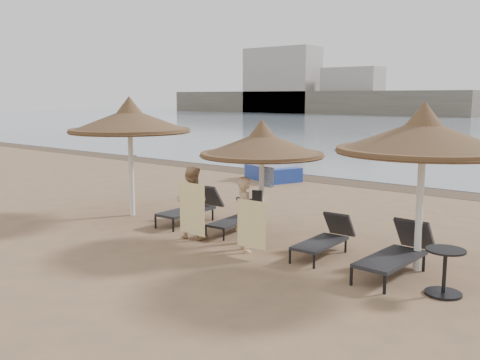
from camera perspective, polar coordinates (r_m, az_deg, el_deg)
The scene contains 20 objects.
ground at distance 11.45m, azimuth -3.30°, elevation -6.95°, with size 160.00×160.00×0.00m, color #906A47.
wet_sand_strip at distance 19.31m, azimuth 15.70°, elevation -0.71°, with size 200.00×1.60×0.01m, color brown.
far_shore at distance 91.92m, azimuth 18.22°, elevation 8.37°, with size 150.00×54.80×12.00m.
palapa_left at distance 14.18m, azimuth -11.69°, elevation 6.19°, with size 3.16×3.16×3.13m.
palapa_center at distance 11.37m, azimuth 2.35°, elevation 3.78°, with size 2.67×2.67×2.65m.
palapa_right at distance 9.93m, azimuth 18.97°, elevation 4.36°, with size 3.07×3.07×3.04m.
lounger_far_left at distance 13.46m, azimuth -5.00°, elevation -2.86°, with size 0.71×1.95×0.86m.
lounger_near_left at distance 12.52m, azimuth -0.35°, elevation -4.01°, with size 0.68×1.66×0.73m.
lounger_near_right at distance 10.83m, azimuth 9.14°, elevation -6.08°, with size 0.62×1.74×0.77m.
lounger_far_right at distance 9.96m, azimuth 16.50°, elevation -7.34°, with size 0.77×2.04×0.90m.
side_table at distance 9.18m, azimuth 20.97°, elevation -9.29°, with size 0.62×0.62×0.75m.
person_left at distance 11.86m, azimuth -5.20°, elevation -1.77°, with size 0.86×0.56×1.87m, color tan.
person_right at distance 10.80m, azimuth 0.57°, elevation -3.02°, with size 0.82×0.53×1.79m, color tan.
towel_left at distance 11.40m, azimuth -5.14°, elevation -3.07°, with size 0.79×0.08×1.11m.
towel_right at distance 10.45m, azimuth 1.23°, elevation -4.75°, with size 0.68×0.05×0.95m.
bag_patterned at distance 11.60m, azimuth 2.85°, elevation 0.32°, with size 0.35×0.16×0.42m.
bag_dark at distance 11.40m, azimuth 1.83°, elevation -1.85°, with size 0.22×0.14×0.29m.
pedal_boat at distance 20.22m, azimuth 3.48°, elevation 1.07°, with size 2.43×1.95×0.99m.
buoy_left at distance 36.48m, azimuth 16.60°, elevation 3.95°, with size 0.38×0.38×0.38m, color yellow.
buoy_extra at distance 39.17m, azimuth 22.06°, elevation 3.99°, with size 0.38×0.38×0.38m, color yellow.
Camera 1 is at (7.38, -8.17, 3.13)m, focal length 40.00 mm.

